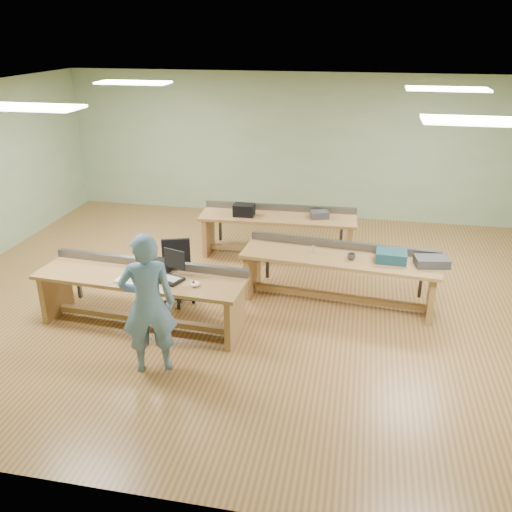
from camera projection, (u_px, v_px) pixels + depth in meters
The scene contains 21 objects.
floor at pixel (264, 296), 8.35m from camera, with size 10.00×10.00×0.00m, color olive.
ceiling at pixel (265, 95), 7.17m from camera, with size 10.00×10.00×0.00m, color silver.
wall_back at pixel (299, 147), 11.37m from camera, with size 10.00×0.04×3.00m, color #92AC82.
wall_front at pixel (169, 357), 4.15m from camera, with size 10.00×0.04×3.00m, color #92AC82.
fluor_panels at pixel (265, 97), 7.18m from camera, with size 6.20×3.50×0.03m.
workbench_front at pixel (142, 288), 7.36m from camera, with size 2.91×0.95×0.86m.
workbench_mid at pixel (339, 268), 7.97m from camera, with size 2.92×1.03×0.86m.
workbench_back at pixel (278, 226), 9.65m from camera, with size 2.77×0.83×0.86m.
person at pixel (148, 304), 6.26m from camera, with size 0.64×0.42×1.76m, color slate.
laptop_base at pixel (169, 280), 7.11m from camera, with size 0.34×0.27×0.04m, color black.
laptop_screen at pixel (174, 259), 7.12m from camera, with size 0.34×0.02×0.26m, color black.
keyboard at pixel (132, 282), 7.06m from camera, with size 0.47×0.16×0.03m, color silver.
trackball_mouse at pixel (195, 284), 6.97m from camera, with size 0.12×0.14×0.06m, color white.
camera_bag at pixel (163, 265), 7.40m from camera, with size 0.23×0.15×0.16m, color black.
task_chair at pixel (178, 280), 8.09m from camera, with size 0.64×0.64×0.94m.
parts_bin_teal at pixel (391, 256), 7.68m from camera, with size 0.43×0.32×0.15m, color #153A44.
parts_bin_grey at pixel (432, 262), 7.55m from camera, with size 0.46×0.29×0.12m, color #343436.
mug at pixel (351, 257), 7.75m from camera, with size 0.12×0.12×0.09m, color #343436.
drinks_can at pixel (313, 249), 7.98m from camera, with size 0.06×0.06×0.11m, color silver.
storage_box_back at pixel (244, 210), 9.52m from camera, with size 0.36×0.26×0.21m, color black.
tray_back at pixel (319, 215), 9.42m from camera, with size 0.30×0.22×0.12m, color #343436.
Camera 1 is at (1.35, -7.31, 3.85)m, focal length 38.00 mm.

